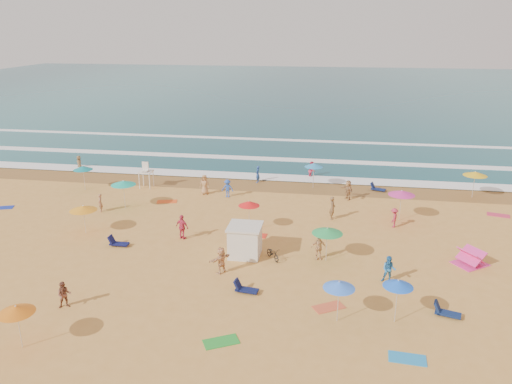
# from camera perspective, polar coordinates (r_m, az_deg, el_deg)

# --- Properties ---
(ground) EXTENTS (220.00, 220.00, 0.00)m
(ground) POSITION_cam_1_polar(r_m,az_deg,el_deg) (35.84, 1.06, -5.44)
(ground) COLOR gold
(ground) RESTS_ON ground
(ocean) EXTENTS (220.00, 140.00, 0.18)m
(ocean) POSITION_cam_1_polar(r_m,az_deg,el_deg) (117.41, 7.02, 11.33)
(ocean) COLOR #0C4756
(ocean) RESTS_ON ground
(wet_sand) EXTENTS (220.00, 220.00, 0.00)m
(wet_sand) POSITION_cam_1_polar(r_m,az_deg,el_deg) (47.44, 3.21, 0.66)
(wet_sand) COLOR olive
(wet_sand) RESTS_ON ground
(surf_foam) EXTENTS (200.00, 18.70, 0.05)m
(surf_foam) POSITION_cam_1_polar(r_m,az_deg,el_deg) (55.84, 4.18, 3.51)
(surf_foam) COLOR white
(surf_foam) RESTS_ON ground
(cabana) EXTENTS (2.00, 2.00, 2.00)m
(cabana) POSITION_cam_1_polar(r_m,az_deg,el_deg) (33.10, -1.27, -5.66)
(cabana) COLOR silver
(cabana) RESTS_ON ground
(cabana_roof) EXTENTS (2.20, 2.20, 0.12)m
(cabana_roof) POSITION_cam_1_polar(r_m,az_deg,el_deg) (32.68, -1.28, -3.96)
(cabana_roof) COLOR silver
(cabana_roof) RESTS_ON cabana
(bicycle) EXTENTS (1.33, 1.55, 0.80)m
(bicycle) POSITION_cam_1_polar(r_m,az_deg,el_deg) (32.82, 1.94, -7.04)
(bicycle) COLOR black
(bicycle) RESTS_ON ground
(lifeguard_stand) EXTENTS (1.20, 1.20, 2.10)m
(lifeguard_stand) POSITION_cam_1_polar(r_m,az_deg,el_deg) (47.87, -12.44, 1.72)
(lifeguard_stand) COLOR white
(lifeguard_stand) RESTS_ON ground
(beach_umbrellas) EXTENTS (63.10, 28.51, 0.74)m
(beach_umbrellas) POSITION_cam_1_polar(r_m,az_deg,el_deg) (34.64, 3.01, -2.55)
(beach_umbrellas) COLOR #D42F8F
(beach_umbrellas) RESTS_ON ground
(loungers) EXTENTS (57.48, 21.71, 0.34)m
(loungers) POSITION_cam_1_polar(r_m,az_deg,el_deg) (34.12, 13.84, -7.00)
(loungers) COLOR #0F174C
(loungers) RESTS_ON ground
(towels) EXTENTS (44.31, 21.50, 0.03)m
(towels) POSITION_cam_1_polar(r_m,az_deg,el_deg) (32.90, 2.95, -7.73)
(towels) COLOR #B42B16
(towels) RESTS_ON ground
(beachgoers) EXTENTS (48.71, 27.54, 2.10)m
(beachgoers) POSITION_cam_1_polar(r_m,az_deg,el_deg) (39.95, 3.40, -1.64)
(beachgoers) COLOR #996546
(beachgoers) RESTS_ON ground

